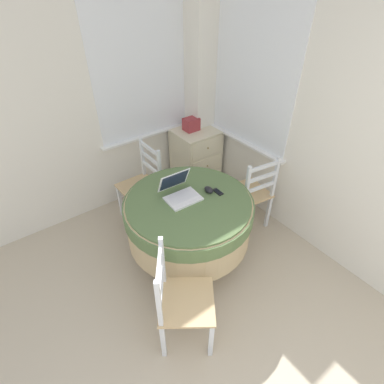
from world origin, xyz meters
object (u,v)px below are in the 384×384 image
(dining_chair_near_back_window, at_px, (143,185))
(laptop, at_px, (180,192))
(dining_chair_near_right_window, at_px, (251,194))
(storage_box, at_px, (191,124))
(round_dining_table, at_px, (189,216))
(dining_chair_camera_near, at_px, (181,301))
(cell_phone, at_px, (218,192))
(corner_cabinet, at_px, (196,157))
(computer_mouse, at_px, (209,190))

(dining_chair_near_back_window, bearing_deg, laptop, -88.49)
(dining_chair_near_right_window, xyz_separation_m, storage_box, (-0.01, 1.06, 0.41))
(round_dining_table, height_order, dining_chair_camera_near, dining_chair_camera_near)
(laptop, height_order, cell_phone, laptop)
(laptop, xyz_separation_m, corner_cabinet, (0.87, 0.91, -0.38))
(dining_chair_near_right_window, xyz_separation_m, corner_cabinet, (0.04, 1.03, -0.05))
(cell_phone, bearing_deg, storage_box, 65.19)
(storage_box, bearing_deg, corner_cabinet, -35.36)
(laptop, distance_m, corner_cabinet, 1.32)
(dining_chair_near_right_window, height_order, storage_box, storage_box)
(dining_chair_near_back_window, distance_m, dining_chair_camera_near, 1.51)
(dining_chair_near_right_window, bearing_deg, dining_chair_near_back_window, 135.87)
(dining_chair_near_back_window, relative_size, corner_cabinet, 1.17)
(computer_mouse, distance_m, dining_chair_camera_near, 1.01)
(laptop, height_order, corner_cabinet, laptop)
(laptop, height_order, dining_chair_camera_near, laptop)
(dining_chair_near_back_window, height_order, dining_chair_near_right_window, same)
(dining_chair_near_back_window, height_order, corner_cabinet, dining_chair_near_back_window)
(round_dining_table, bearing_deg, corner_cabinet, 49.98)
(dining_chair_near_back_window, height_order, storage_box, storage_box)
(round_dining_table, bearing_deg, laptop, 107.05)
(corner_cabinet, bearing_deg, round_dining_table, -130.02)
(cell_phone, relative_size, storage_box, 0.63)
(cell_phone, height_order, storage_box, storage_box)
(dining_chair_camera_near, xyz_separation_m, corner_cabinet, (1.37, 1.63, -0.05))
(cell_phone, bearing_deg, computer_mouse, 141.89)
(storage_box, bearing_deg, computer_mouse, -118.71)
(cell_phone, relative_size, corner_cabinet, 0.14)
(computer_mouse, distance_m, storage_box, 1.21)
(round_dining_table, height_order, cell_phone, cell_phone)
(dining_chair_near_right_window, bearing_deg, cell_phone, -174.87)
(laptop, xyz_separation_m, dining_chair_camera_near, (-0.50, -0.72, -0.33))
(computer_mouse, relative_size, dining_chair_camera_near, 0.11)
(dining_chair_near_back_window, bearing_deg, computer_mouse, -72.01)
(corner_cabinet, xyz_separation_m, storage_box, (-0.05, 0.03, 0.46))
(round_dining_table, bearing_deg, computer_mouse, -3.56)
(storage_box, bearing_deg, dining_chair_near_back_window, -164.70)
(computer_mouse, height_order, dining_chair_near_back_window, dining_chair_near_back_window)
(round_dining_table, height_order, storage_box, storage_box)
(dining_chair_camera_near, height_order, storage_box, storage_box)
(dining_chair_near_back_window, bearing_deg, dining_chair_camera_near, -108.49)
(dining_chair_camera_near, bearing_deg, laptop, 55.15)
(computer_mouse, xyz_separation_m, dining_chair_near_back_window, (-0.27, 0.82, -0.31))
(cell_phone, xyz_separation_m, dining_chair_camera_near, (-0.81, -0.56, -0.29))
(dining_chair_near_right_window, relative_size, storage_box, 5.22)
(computer_mouse, bearing_deg, dining_chair_near_right_window, -0.51)
(storage_box, bearing_deg, laptop, -131.05)
(cell_phone, height_order, corner_cabinet, corner_cabinet)
(storage_box, bearing_deg, cell_phone, -114.81)
(round_dining_table, bearing_deg, dining_chair_near_back_window, 93.33)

